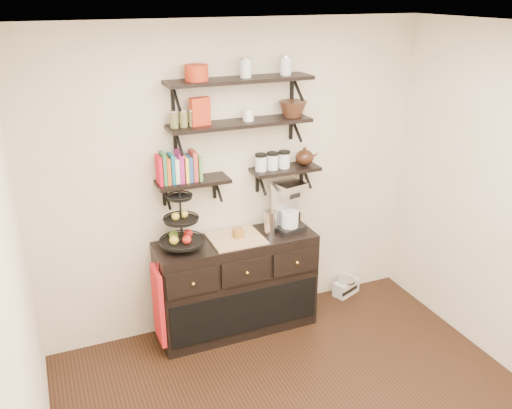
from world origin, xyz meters
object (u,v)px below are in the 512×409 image
object	(u,v)px
fruit_stand	(182,228)
radio	(346,287)
coffee_maker	(287,207)
sideboard	(237,284)

from	to	relation	value
fruit_stand	radio	world-z (taller)	fruit_stand
coffee_maker	radio	distance (m)	1.27
sideboard	coffee_maker	size ratio (longest dim) A/B	3.12
sideboard	fruit_stand	size ratio (longest dim) A/B	2.58
sideboard	fruit_stand	distance (m)	0.79
sideboard	radio	distance (m)	1.29
sideboard	radio	bearing A→B (deg)	5.79
coffee_maker	radio	size ratio (longest dim) A/B	1.46
sideboard	radio	xyz separation A→B (m)	(1.23, 0.13, -0.37)
fruit_stand	radio	xyz separation A→B (m)	(1.70, 0.12, -1.01)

